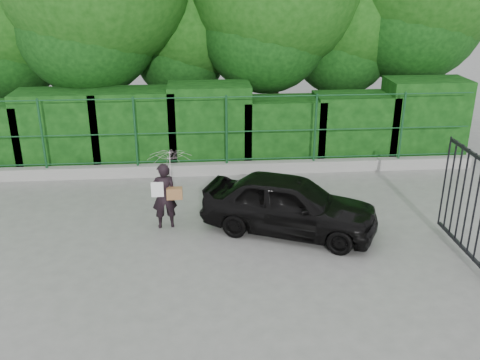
{
  "coord_description": "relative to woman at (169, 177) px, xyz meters",
  "views": [
    {
      "loc": [
        -0.3,
        -8.6,
        5.09
      ],
      "look_at": [
        0.49,
        1.3,
        1.1
      ],
      "focal_mm": 40.0,
      "sensor_mm": 36.0,
      "label": 1
    }
  ],
  "objects": [
    {
      "name": "woman",
      "position": [
        0.0,
        0.0,
        0.0
      ],
      "size": [
        0.89,
        0.91,
        1.67
      ],
      "color": "black",
      "rests_on": "ground"
    },
    {
      "name": "kerb",
      "position": [
        0.94,
        2.93,
        -0.95
      ],
      "size": [
        14.0,
        0.25,
        0.3
      ],
      "primitive_type": "cube",
      "color": "#9E9E99",
      "rests_on": "ground"
    },
    {
      "name": "fence",
      "position": [
        1.17,
        2.93,
        0.1
      ],
      "size": [
        14.13,
        0.06,
        1.8
      ],
      "color": "#134421",
      "rests_on": "kerb"
    },
    {
      "name": "hedge",
      "position": [
        1.03,
        3.93,
        -0.11
      ],
      "size": [
        14.2,
        1.2,
        2.22
      ],
      "color": "black",
      "rests_on": "ground"
    },
    {
      "name": "car",
      "position": [
        2.43,
        -0.43,
        -0.5
      ],
      "size": [
        3.81,
        2.73,
        1.21
      ],
      "primitive_type": "imported",
      "rotation": [
        0.0,
        0.0,
        1.15
      ],
      "color": "black",
      "rests_on": "ground"
    },
    {
      "name": "ground",
      "position": [
        0.94,
        -1.57,
        -1.1
      ],
      "size": [
        80.0,
        80.0,
        0.0
      ],
      "primitive_type": "plane",
      "color": "gray"
    }
  ]
}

